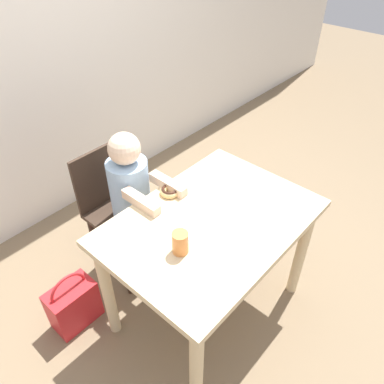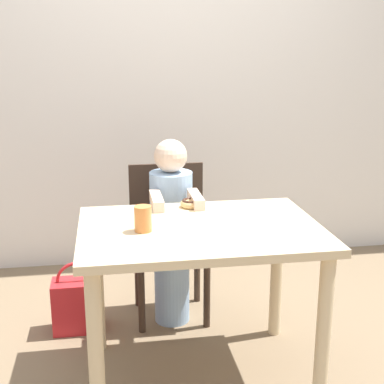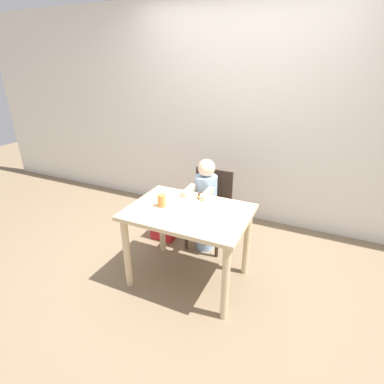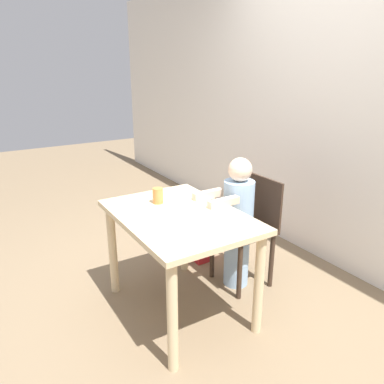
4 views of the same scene
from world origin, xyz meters
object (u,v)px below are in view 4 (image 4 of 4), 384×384
child_figure (237,222)px  cup (158,196)px  handbag (198,242)px  chair (248,227)px  donut (216,203)px

child_figure → cup: child_figure is taller
child_figure → handbag: 0.62m
chair → child_figure: child_figure is taller
chair → donut: size_ratio=7.86×
child_figure → donut: (0.07, -0.24, 0.22)m
donut → cup: 0.39m
child_figure → chair: bearing=90.0°
chair → donut: chair is taller
chair → child_figure: size_ratio=0.83×
donut → chair: bearing=100.7°
child_figure → cup: 0.63m
handbag → cup: bearing=-59.3°
chair → handbag: size_ratio=2.17×
chair → donut: bearing=-79.3°
chair → cup: 0.75m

